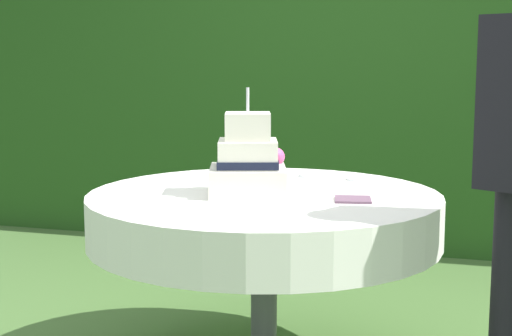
% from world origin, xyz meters
% --- Properties ---
extents(foliage_hedge, '(5.54, 0.51, 2.34)m').
position_xyz_m(foliage_hedge, '(0.00, 2.31, 1.17)').
color(foliage_hedge, '#234C19').
rests_on(foliage_hedge, ground_plane).
extents(cake_table, '(1.38, 1.38, 0.75)m').
position_xyz_m(cake_table, '(0.00, 0.00, 0.65)').
color(cake_table, '#4C4C51').
rests_on(cake_table, ground_plane).
extents(wedding_cake, '(0.36, 0.36, 0.41)m').
position_xyz_m(wedding_cake, '(-0.05, -0.04, 0.87)').
color(wedding_cake, silver).
rests_on(wedding_cake, cake_table).
extents(serving_plate_near, '(0.12, 0.12, 0.01)m').
position_xyz_m(serving_plate_near, '(0.09, 0.46, 0.75)').
color(serving_plate_near, white).
rests_on(serving_plate_near, cake_table).
extents(serving_plate_far, '(0.12, 0.12, 0.01)m').
position_xyz_m(serving_plate_far, '(0.31, 0.42, 0.75)').
color(serving_plate_far, white).
rests_on(serving_plate_far, cake_table).
extents(napkin_stack, '(0.16, 0.16, 0.01)m').
position_xyz_m(napkin_stack, '(0.36, -0.06, 0.75)').
color(napkin_stack, '#6B4C60').
rests_on(napkin_stack, cake_table).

